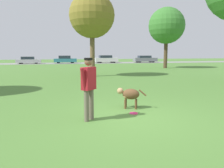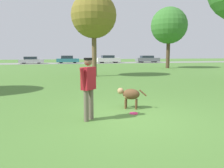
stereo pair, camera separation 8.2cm
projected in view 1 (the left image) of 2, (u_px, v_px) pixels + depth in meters
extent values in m
plane|color=#4C7A33|center=(130.00, 118.00, 6.06)|extent=(120.00, 120.00, 0.00)
cube|color=gray|center=(70.00, 63.00, 39.28)|extent=(120.00, 6.00, 0.01)
cylinder|color=#665B4C|center=(91.00, 104.00, 5.94)|extent=(0.18, 0.18, 0.84)
cylinder|color=#665B4C|center=(87.00, 106.00, 5.76)|extent=(0.18, 0.18, 0.84)
cube|color=maroon|center=(89.00, 78.00, 5.75)|extent=(0.43, 0.44, 0.60)
cylinder|color=maroon|center=(93.00, 78.00, 5.94)|extent=(0.21, 0.22, 0.60)
cylinder|color=maroon|center=(83.00, 79.00, 5.55)|extent=(0.21, 0.22, 0.60)
sphere|color=brown|center=(88.00, 62.00, 5.69)|extent=(0.30, 0.30, 0.21)
cylinder|color=black|center=(88.00, 59.00, 5.68)|extent=(0.31, 0.31, 0.06)
ellipsoid|color=brown|center=(131.00, 94.00, 7.12)|extent=(0.64, 0.53, 0.35)
ellipsoid|color=tan|center=(126.00, 96.00, 7.16)|extent=(0.27, 0.30, 0.19)
sphere|color=tan|center=(120.00, 91.00, 7.16)|extent=(0.27, 0.27, 0.21)
cylinder|color=brown|center=(125.00, 104.00, 7.10)|extent=(0.09, 0.09, 0.30)
cylinder|color=brown|center=(126.00, 103.00, 7.29)|extent=(0.09, 0.09, 0.30)
cylinder|color=brown|center=(136.00, 105.00, 7.05)|extent=(0.09, 0.09, 0.30)
cylinder|color=brown|center=(136.00, 103.00, 7.23)|extent=(0.09, 0.09, 0.30)
cylinder|color=brown|center=(143.00, 93.00, 7.06)|extent=(0.25, 0.14, 0.23)
cylinder|color=#E52366|center=(134.00, 113.00, 6.56)|extent=(0.25, 0.25, 0.02)
torus|color=#E52366|center=(134.00, 113.00, 6.56)|extent=(0.25, 0.25, 0.02)
cylinder|color=brown|center=(92.00, 55.00, 16.90)|extent=(0.36, 0.36, 3.35)
sphere|color=olive|center=(92.00, 15.00, 16.48)|extent=(3.44, 3.44, 3.44)
cylinder|color=#4C3826|center=(166.00, 54.00, 26.35)|extent=(0.44, 0.44, 3.44)
sphere|color=#38752D|center=(167.00, 26.00, 25.89)|extent=(4.28, 4.28, 4.28)
cube|color=#B7B7BC|center=(29.00, 61.00, 37.36)|extent=(4.12, 1.88, 0.55)
cube|color=#232D38|center=(28.00, 58.00, 37.25)|extent=(2.16, 1.56, 0.45)
cylinder|color=black|center=(37.00, 62.00, 38.42)|extent=(0.58, 0.22, 0.57)
cylinder|color=black|center=(36.00, 62.00, 37.01)|extent=(0.58, 0.22, 0.57)
cylinder|color=black|center=(22.00, 62.00, 37.76)|extent=(0.58, 0.22, 0.57)
cylinder|color=black|center=(21.00, 62.00, 36.35)|extent=(0.58, 0.22, 0.57)
cube|color=teal|center=(65.00, 60.00, 39.13)|extent=(4.01, 1.85, 0.61)
cube|color=#232D38|center=(65.00, 57.00, 39.03)|extent=(2.10, 1.56, 0.53)
cylinder|color=black|center=(72.00, 61.00, 40.14)|extent=(0.65, 0.21, 0.64)
cylinder|color=black|center=(72.00, 62.00, 38.68)|extent=(0.65, 0.21, 0.64)
cylinder|color=black|center=(59.00, 61.00, 39.64)|extent=(0.65, 0.21, 0.64)
cylinder|color=black|center=(58.00, 62.00, 38.18)|extent=(0.65, 0.21, 0.64)
cube|color=white|center=(106.00, 60.00, 40.49)|extent=(4.36, 1.90, 0.69)
cube|color=#232D38|center=(105.00, 57.00, 40.38)|extent=(2.29, 1.58, 0.48)
cylinder|color=black|center=(112.00, 61.00, 41.59)|extent=(0.68, 0.23, 0.67)
cylinder|color=black|center=(114.00, 61.00, 40.16)|extent=(0.68, 0.23, 0.67)
cylinder|color=black|center=(98.00, 61.00, 40.90)|extent=(0.68, 0.23, 0.67)
cylinder|color=black|center=(100.00, 61.00, 39.47)|extent=(0.68, 0.23, 0.67)
cube|color=slate|center=(145.00, 60.00, 42.22)|extent=(4.52, 1.74, 0.69)
cube|color=#232D38|center=(144.00, 57.00, 42.12)|extent=(2.36, 1.47, 0.42)
cylinder|color=black|center=(150.00, 61.00, 43.24)|extent=(0.64, 0.21, 0.64)
cylinder|color=black|center=(153.00, 61.00, 41.87)|extent=(0.64, 0.21, 0.64)
cylinder|color=black|center=(137.00, 61.00, 42.65)|extent=(0.64, 0.21, 0.64)
cylinder|color=black|center=(140.00, 61.00, 41.28)|extent=(0.64, 0.21, 0.64)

